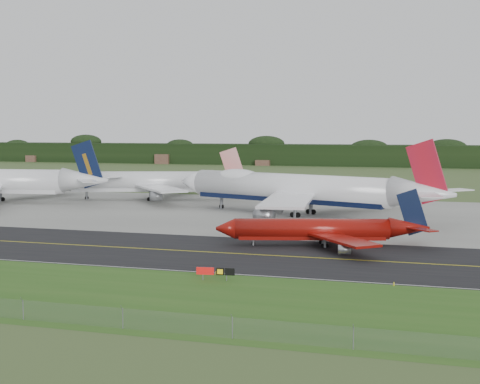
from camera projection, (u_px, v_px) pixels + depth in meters
name	position (u px, v px, depth m)	size (l,w,h in m)	color
ground	(213.00, 248.00, 117.60)	(600.00, 600.00, 0.00)	#314D23
grass_verge	(125.00, 295.00, 84.12)	(400.00, 30.00, 0.01)	#295418
taxiway	(206.00, 252.00, 113.77)	(400.00, 32.00, 0.02)	black
apron	(278.00, 213.00, 166.38)	(400.00, 78.00, 0.01)	gray
taxiway_centreline	(206.00, 252.00, 113.77)	(400.00, 0.40, 0.00)	gold
taxiway_edge_line	(172.00, 270.00, 98.94)	(400.00, 0.25, 0.00)	silver
perimeter_fence	(72.00, 314.00, 71.58)	(320.00, 0.10, 320.00)	slate
horizon_treeline	(365.00, 156.00, 378.95)	(700.00, 25.00, 12.00)	black
jet_ba_747	(298.00, 189.00, 161.63)	(72.79, 58.65, 18.86)	white
jet_red_737	(323.00, 230.00, 119.67)	(37.94, 30.33, 10.36)	maroon
jet_star_tail	(151.00, 182.00, 197.67)	(58.30, 47.71, 15.60)	silver
taxiway_sign	(215.00, 271.00, 92.24)	(5.34, 0.86, 1.78)	slate
edge_marker_center	(216.00, 273.00, 95.96)	(0.16, 0.16, 0.50)	yellow
edge_marker_right	(394.00, 284.00, 89.06)	(0.16, 0.16, 0.50)	yellow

